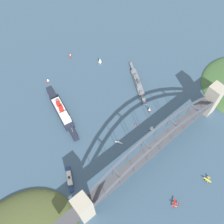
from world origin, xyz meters
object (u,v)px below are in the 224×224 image
(harbor_arch_bridge, at_px, (156,146))
(seaplane_taxiing_near_bridge, at_px, (175,204))
(harbor_ferry_steamer, at_px, (70,178))
(seaplane_second_in_formation, at_px, (207,180))
(small_boat_4, at_px, (48,80))
(naval_cruiser, at_px, (138,82))
(small_boat_2, at_px, (119,142))
(small_boat_1, at_px, (152,127))
(small_boat_3, at_px, (150,109))
(channel_marker_buoy, at_px, (135,124))
(small_boat_5, at_px, (70,55))
(small_boat_0, at_px, (100,60))
(ocean_liner, at_px, (62,111))

(harbor_arch_bridge, distance_m, seaplane_taxiing_near_bridge, 68.08)
(harbor_ferry_steamer, relative_size, seaplane_taxiing_near_bridge, 3.10)
(seaplane_second_in_formation, relative_size, small_boat_4, 1.40)
(harbor_ferry_steamer, relative_size, seaplane_second_in_formation, 3.22)
(naval_cruiser, bearing_deg, harbor_arch_bridge, -124.20)
(harbor_arch_bridge, xyz_separation_m, small_boat_2, (-20.82, 41.68, -27.89))
(harbor_arch_bridge, xyz_separation_m, small_boat_1, (26.45, 27.76, -23.83))
(seaplane_taxiing_near_bridge, bearing_deg, small_boat_3, 57.86)
(channel_marker_buoy, bearing_deg, small_boat_2, -170.86)
(harbor_ferry_steamer, bearing_deg, small_boat_5, 54.71)
(naval_cruiser, height_order, small_boat_4, naval_cruiser)
(channel_marker_buoy, bearing_deg, small_boat_4, 108.94)
(small_boat_5, distance_m, channel_marker_buoy, 166.47)
(small_boat_4, relative_size, channel_marker_buoy, 2.47)
(seaplane_second_in_formation, xyz_separation_m, small_boat_5, (-4.93, 278.50, -1.21))
(small_boat_0, height_order, small_boat_5, small_boat_0)
(harbor_ferry_steamer, bearing_deg, small_boat_2, -1.22)
(small_boat_2, height_order, small_boat_3, small_boat_3)
(small_boat_0, relative_size, small_boat_2, 1.09)
(small_boat_2, relative_size, small_boat_4, 1.35)
(small_boat_1, bearing_deg, harbor_ferry_steamer, 172.87)
(seaplane_second_in_formation, bearing_deg, small_boat_5, 91.01)
(small_boat_0, bearing_deg, ocean_liner, -157.56)
(harbor_arch_bridge, xyz_separation_m, seaplane_taxiing_near_bridge, (-23.39, -58.24, -26.39))
(ocean_liner, height_order, small_boat_3, ocean_liner)
(harbor_ferry_steamer, distance_m, seaplane_taxiing_near_bridge, 126.06)
(small_boat_5, bearing_deg, small_boat_1, -88.76)
(seaplane_taxiing_near_bridge, relative_size, channel_marker_buoy, 3.59)
(seaplane_second_in_formation, bearing_deg, small_boat_0, 84.33)
(seaplane_taxiing_near_bridge, relative_size, small_boat_5, 0.94)
(seaplane_second_in_formation, bearing_deg, small_boat_1, 90.56)
(seaplane_taxiing_near_bridge, relative_size, seaplane_second_in_formation, 1.04)
(seaplane_second_in_formation, height_order, small_boat_1, small_boat_1)
(seaplane_second_in_formation, height_order, small_boat_3, small_boat_3)
(small_boat_3, height_order, channel_marker_buoy, small_boat_3)
(harbor_ferry_steamer, bearing_deg, small_boat_3, 3.24)
(harbor_arch_bridge, height_order, seaplane_taxiing_near_bridge, harbor_arch_bridge)
(small_boat_0, xyz_separation_m, small_boat_2, (-71.49, -128.23, -3.96))
(seaplane_taxiing_near_bridge, height_order, small_boat_4, small_boat_4)
(small_boat_0, distance_m, channel_marker_buoy, 128.07)
(harbor_arch_bridge, bearing_deg, small_boat_4, 100.48)
(harbor_ferry_steamer, xyz_separation_m, small_boat_5, (120.47, 170.20, -1.70))
(seaplane_taxiing_near_bridge, xyz_separation_m, channel_marker_buoy, (37.34, 105.51, -1.05))
(naval_cruiser, xyz_separation_m, channel_marker_buoy, (-53.07, -51.33, -1.67))
(small_boat_0, bearing_deg, small_boat_4, 166.32)
(seaplane_second_in_formation, bearing_deg, small_boat_2, 114.31)
(small_boat_1, distance_m, channel_marker_buoy, 23.45)
(seaplane_second_in_formation, bearing_deg, ocean_liner, 112.41)
(naval_cruiser, xyz_separation_m, seaplane_second_in_formation, (-39.67, -163.58, -0.75))
(seaplane_taxiing_near_bridge, xyz_separation_m, small_boat_1, (49.84, 86.00, 2.57))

